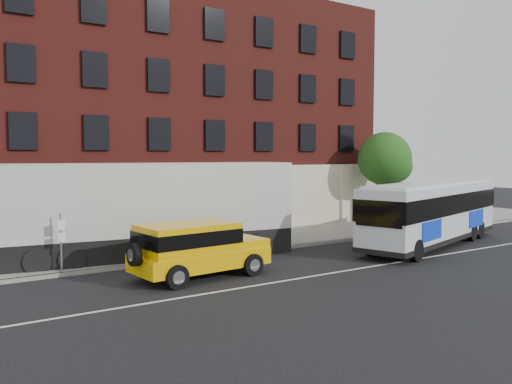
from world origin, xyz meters
TOP-DOWN VIEW (x-y plane):
  - ground at (0.00, 0.00)m, footprint 120.00×120.00m
  - sidewalk at (0.00, 9.00)m, footprint 60.00×6.00m
  - kerb at (0.00, 6.00)m, footprint 60.00×0.25m
  - lane_line at (0.00, 0.50)m, footprint 60.00×0.12m
  - building at (-0.01, 16.92)m, footprint 30.00×12.10m
  - sign_pole at (-8.50, 6.15)m, footprint 0.30×0.20m
  - street_tree at (13.54, 9.48)m, footprint 3.60×3.60m
  - city_bus at (9.68, 2.56)m, footprint 12.52×5.90m
  - yellow_suv at (-4.26, 2.84)m, footprint 5.77×2.84m
  - shipping_container at (-4.17, 7.40)m, footprint 13.55×4.58m

SIDE VIEW (x-z plane):
  - ground at x=0.00m, z-range 0.00..0.00m
  - lane_line at x=0.00m, z-range 0.00..0.01m
  - sidewalk at x=0.00m, z-range 0.00..0.15m
  - kerb at x=0.00m, z-range 0.00..0.15m
  - yellow_suv at x=-4.26m, z-range 0.16..2.33m
  - sign_pole at x=-8.50m, z-range 0.20..2.70m
  - city_bus at x=9.68m, z-range 0.17..3.54m
  - shipping_container at x=-4.17m, z-range -0.02..4.41m
  - street_tree at x=13.54m, z-range 1.31..7.51m
  - building at x=-0.01m, z-range 0.08..15.08m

